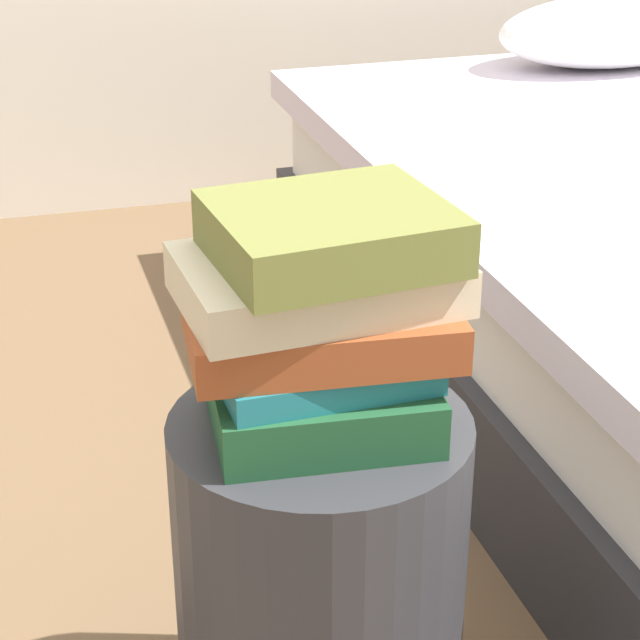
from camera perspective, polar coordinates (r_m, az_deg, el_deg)
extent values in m
ellipsoid|color=white|center=(2.82, 14.17, 13.55)|extent=(0.57, 0.29, 0.16)
cylinder|color=#333338|center=(1.40, 0.00, -12.94)|extent=(0.34, 0.34, 0.45)
cube|color=#1E512D|center=(1.26, 0.09, -3.84)|extent=(0.25, 0.22, 0.06)
cube|color=#1E727F|center=(1.24, 0.07, -1.92)|extent=(0.23, 0.18, 0.03)
cube|color=#994723|center=(1.22, 0.14, -0.39)|extent=(0.29, 0.20, 0.05)
cube|color=beige|center=(1.21, 0.02, 2.03)|extent=(0.30, 0.21, 0.05)
cube|color=olive|center=(1.18, 0.47, 4.35)|extent=(0.25, 0.22, 0.06)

